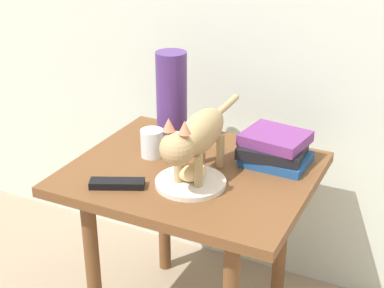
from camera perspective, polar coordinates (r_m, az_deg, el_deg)
side_table at (r=1.71m, az=0.00°, el=-5.09°), size 0.69×0.59×0.57m
plate at (r=1.58m, az=-0.15°, el=-3.85°), size 0.20×0.20×0.01m
bread_roll at (r=1.56m, az=-0.04°, el=-2.86°), size 0.10×0.09×0.05m
cat at (r=1.55m, az=0.44°, el=0.77°), size 0.10×0.48×0.23m
book_stack at (r=1.71m, az=8.24°, el=-0.45°), size 0.21×0.18×0.09m
green_vase at (r=1.81m, az=-2.04°, el=4.72°), size 0.10×0.10×0.29m
candle_jar at (r=1.74m, az=-4.00°, el=-0.04°), size 0.07×0.07×0.08m
tv_remote at (r=1.58m, az=-7.48°, el=-3.94°), size 0.15×0.10×0.02m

